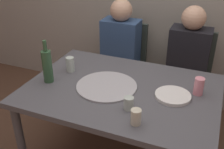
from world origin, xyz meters
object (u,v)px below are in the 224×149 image
pizza_tray (107,86)px  tumbler_near (70,64)px  guest_in_beanie (186,66)px  dining_table (121,97)px  tumbler_far (129,103)px  plate_stack (173,96)px  chair_left (122,61)px  soda_can (199,86)px  guest_in_sweater (117,55)px  wine_bottle (47,66)px  wine_glass (136,117)px  chair_right (187,72)px

pizza_tray → tumbler_near: bearing=162.4°
tumbler_near → guest_in_beanie: bearing=38.3°
dining_table → tumbler_far: (0.13, -0.22, 0.12)m
plate_stack → chair_left: size_ratio=0.27×
chair_left → guest_in_beanie: guest_in_beanie is taller
soda_can → plate_stack: bearing=-144.9°
plate_stack → guest_in_sweater: bearing=133.6°
guest_in_beanie → tumbler_far: bearing=77.2°
guest_in_sweater → wine_bottle: bearing=75.9°
dining_table → tumbler_near: size_ratio=11.32×
tumbler_far → dining_table: bearing=120.4°
dining_table → tumbler_near: tumbler_near is taller
wine_bottle → plate_stack: wine_bottle is taller
guest_in_sweater → tumbler_near: bearing=77.2°
wine_glass → chair_left: size_ratio=0.11×
tumbler_near → guest_in_beanie: guest_in_beanie is taller
tumbler_near → chair_left: chair_left is taller
chair_left → dining_table: bearing=109.9°
pizza_tray → wine_glass: bearing=-44.9°
wine_bottle → plate_stack: 0.91m
wine_glass → chair_left: bearing=113.6°
tumbler_far → tumbler_near: bearing=152.4°
dining_table → pizza_tray: 0.14m
pizza_tray → guest_in_beanie: bearing=59.2°
wine_glass → guest_in_sweater: size_ratio=0.08×
wine_bottle → guest_in_sweater: (0.21, 0.84, -0.23)m
soda_can → plate_stack: size_ratio=0.51×
tumbler_far → chair_left: (-0.45, 1.10, -0.27)m
plate_stack → guest_in_beanie: 0.72m
chair_left → chair_right: 0.67m
tumbler_near → tumbler_far: 0.67m
pizza_tray → wine_glass: (0.32, -0.32, 0.04)m
chair_right → guest_in_sweater: size_ratio=0.77×
plate_stack → guest_in_beanie: (-0.01, 0.71, -0.11)m
wine_bottle → plate_stack: size_ratio=1.34×
soda_can → guest_in_beanie: (-0.16, 0.61, -0.16)m
pizza_tray → plate_stack: 0.47m
chair_left → plate_stack: bearing=128.1°
wine_bottle → guest_in_beanie: guest_in_beanie is taller
wine_glass → guest_in_beanie: size_ratio=0.08×
tumbler_near → soda_can: (0.97, 0.03, 0.00)m
plate_stack → chair_right: chair_right is taller
tumbler_near → chair_left: (0.15, 0.79, -0.29)m
tumbler_near → plate_stack: 0.83m
plate_stack → guest_in_sweater: 0.99m
pizza_tray → guest_in_sweater: 0.79m
wine_bottle → tumbler_near: size_ratio=2.70×
wine_bottle → chair_left: 1.08m
guest_in_beanie → pizza_tray: bearing=59.2°
pizza_tray → chair_left: 0.96m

